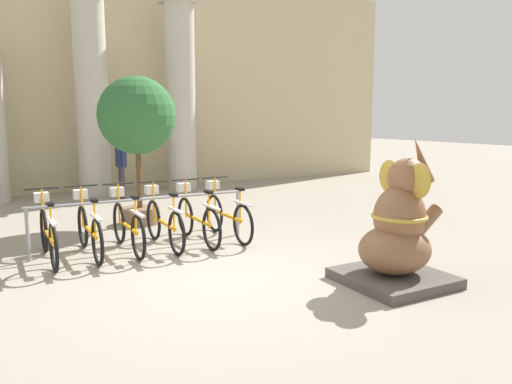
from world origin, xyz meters
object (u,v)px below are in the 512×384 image
at_px(bicycle_1, 89,229).
at_px(bicycle_3, 163,222).
at_px(bicycle_0, 48,233).
at_px(bicycle_5, 227,214).
at_px(elephant_statue, 398,234).
at_px(bicycle_4, 197,218).
at_px(bicycle_2, 127,225).
at_px(person_pedestrian, 121,160).
at_px(potted_tree, 137,121).

bearing_deg(bicycle_1, bicycle_3, -2.14).
xyz_separation_m(bicycle_0, bicycle_5, (2.76, 0.02, 0.00)).
distance_m(bicycle_5, elephant_statue, 3.17).
bearing_deg(elephant_statue, bicycle_4, 114.59).
xyz_separation_m(bicycle_0, elephant_statue, (3.59, -3.03, 0.21)).
relative_size(bicycle_2, bicycle_4, 1.00).
height_order(bicycle_2, person_pedestrian, person_pedestrian).
bearing_deg(person_pedestrian, potted_tree, -97.92).
xyz_separation_m(bicycle_4, person_pedestrian, (0.04, 4.96, 0.56)).
height_order(bicycle_0, bicycle_2, same).
height_order(bicycle_3, potted_tree, potted_tree).
xyz_separation_m(bicycle_4, bicycle_5, (0.55, 0.05, 0.00)).
bearing_deg(person_pedestrian, bicycle_5, -83.99).
distance_m(bicycle_4, potted_tree, 2.42).
relative_size(person_pedestrian, potted_tree, 0.59).
bearing_deg(bicycle_2, elephant_statue, -50.74).
xyz_separation_m(bicycle_4, elephant_statue, (1.38, -3.01, 0.21)).
bearing_deg(bicycle_2, bicycle_3, -3.10).
height_order(elephant_statue, potted_tree, potted_tree).
bearing_deg(bicycle_3, elephant_statue, -57.31).
height_order(bicycle_2, elephant_statue, elephant_statue).
distance_m(bicycle_5, potted_tree, 2.54).
height_order(bicycle_1, bicycle_2, same).
bearing_deg(bicycle_5, elephant_statue, -74.90).
xyz_separation_m(elephant_statue, person_pedestrian, (-1.34, 7.97, 0.35)).
xyz_separation_m(bicycle_3, person_pedestrian, (0.59, 4.96, 0.56)).
height_order(bicycle_1, elephant_statue, elephant_statue).
height_order(bicycle_0, bicycle_4, same).
bearing_deg(person_pedestrian, bicycle_4, -90.41).
bearing_deg(person_pedestrian, bicycle_3, -96.77).
bearing_deg(potted_tree, person_pedestrian, 82.08).
distance_m(bicycle_1, elephant_statue, 4.31).
xyz_separation_m(bicycle_1, bicycle_2, (0.55, -0.01, 0.00)).
distance_m(bicycle_1, bicycle_4, 1.66).
height_order(person_pedestrian, potted_tree, potted_tree).
bearing_deg(bicycle_3, bicycle_0, 179.19).
xyz_separation_m(bicycle_1, bicycle_3, (1.11, -0.04, 0.00)).
relative_size(bicycle_3, bicycle_5, 1.00).
relative_size(bicycle_0, person_pedestrian, 1.09).
distance_m(bicycle_4, bicycle_5, 0.55).
height_order(bicycle_4, bicycle_5, same).
bearing_deg(potted_tree, bicycle_3, -94.81).
distance_m(bicycle_3, potted_tree, 2.40).
bearing_deg(bicycle_5, bicycle_2, -179.42).
bearing_deg(bicycle_0, bicycle_1, 1.85).
bearing_deg(bicycle_5, bicycle_0, -179.52).
bearing_deg(potted_tree, elephant_statue, -69.86).
bearing_deg(bicycle_5, person_pedestrian, 96.01).
xyz_separation_m(bicycle_3, bicycle_5, (1.11, 0.05, 0.00)).
distance_m(bicycle_1, bicycle_3, 1.11).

